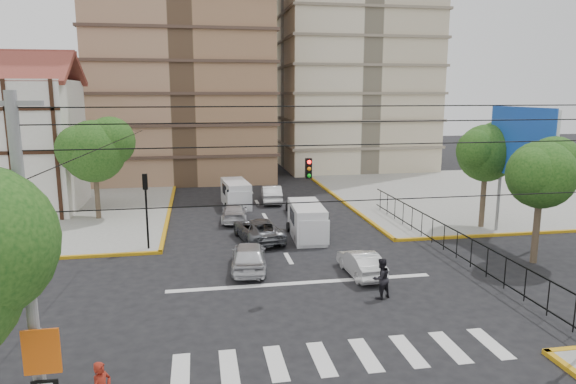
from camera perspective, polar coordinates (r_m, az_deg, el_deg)
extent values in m
plane|color=black|center=(24.20, 2.18, -11.07)|extent=(160.00, 160.00, 0.00)
cube|color=gray|center=(45.48, -29.36, -1.86)|extent=(26.00, 26.00, 0.15)
cube|color=gray|center=(49.53, 20.19, -0.16)|extent=(26.00, 26.00, 0.15)
cube|color=silver|center=(18.94, 6.21, -17.74)|extent=(12.00, 2.40, 0.01)
cube|color=silver|center=(25.29, 1.59, -10.06)|extent=(13.00, 0.40, 0.01)
cube|color=silver|center=(44.43, -28.74, 4.38)|extent=(10.00, 8.00, 10.00)
cube|color=maroon|center=(46.08, -28.68, 11.95)|extent=(10.80, 4.25, 2.65)
cylinder|color=slate|center=(33.05, 26.01, -2.25)|extent=(0.20, 0.20, 4.00)
cylinder|color=slate|center=(36.27, 22.33, -0.86)|extent=(0.20, 0.20, 4.00)
cube|color=silver|center=(34.06, 24.61, 5.06)|extent=(0.25, 6.00, 4.00)
cube|color=blue|center=(33.95, 24.33, 5.06)|extent=(0.08, 6.20, 4.20)
cylinder|color=#473828|center=(30.62, 25.90, -3.32)|extent=(0.36, 0.36, 4.20)
sphere|color=#144012|center=(30.11, 26.34, 1.75)|extent=(3.60, 3.60, 3.60)
sphere|color=#144012|center=(30.82, 27.45, 2.86)|extent=(2.88, 2.88, 2.88)
sphere|color=#144012|center=(29.43, 25.58, 1.98)|extent=(2.70, 2.70, 2.70)
cylinder|color=#473828|center=(36.82, 20.86, -0.45)|extent=(0.36, 0.36, 4.48)
sphere|color=#144012|center=(36.39, 21.18, 4.07)|extent=(3.80, 3.80, 3.80)
sphere|color=#144012|center=(37.09, 22.26, 4.99)|extent=(3.04, 3.04, 3.04)
sphere|color=#144012|center=(35.73, 20.40, 4.31)|extent=(2.85, 2.85, 2.85)
cylinder|color=#473828|center=(39.21, -20.47, 0.04)|extent=(0.36, 0.36, 4.20)
sphere|color=#144012|center=(38.80, -20.75, 4.25)|extent=(4.40, 4.40, 4.40)
sphere|color=#144012|center=(38.84, -19.14, 5.34)|extent=(3.52, 3.52, 3.52)
sphere|color=#144012|center=(38.66, -22.14, 4.46)|extent=(3.30, 3.30, 3.30)
cylinder|color=black|center=(30.71, -15.39, -2.94)|extent=(0.12, 0.12, 3.50)
cube|color=black|center=(30.27, -15.60, 1.11)|extent=(0.28, 0.22, 0.90)
sphere|color=#FF0C0C|center=(30.22, -15.63, 1.67)|extent=(0.17, 0.17, 0.17)
cube|color=black|center=(22.67, 2.28, 2.65)|extent=(0.28, 0.22, 0.90)
cylinder|color=black|center=(14.06, 10.15, -0.84)|extent=(18.00, 0.03, 0.03)
cylinder|color=slate|center=(14.28, -26.87, -8.37)|extent=(0.28, 0.28, 9.00)
cube|color=slate|center=(13.57, -28.41, 8.67)|extent=(1.40, 0.12, 0.12)
cube|color=#E5590C|center=(14.71, -25.71, -15.71)|extent=(0.90, 0.06, 1.20)
cube|color=silver|center=(32.61, 2.09, -3.23)|extent=(2.14, 4.78, 2.15)
cube|color=silver|center=(30.88, 2.82, -4.32)|extent=(1.84, 1.22, 1.50)
cube|color=black|center=(30.43, 2.96, -3.55)|extent=(1.73, 0.20, 0.84)
cylinder|color=black|center=(31.22, 1.05, -5.30)|extent=(0.25, 0.66, 0.66)
cylinder|color=black|center=(31.59, 4.23, -5.13)|extent=(0.25, 0.66, 0.66)
cylinder|color=black|center=(34.05, 0.08, -3.91)|extent=(0.25, 0.66, 0.66)
cylinder|color=black|center=(34.40, 3.01, -3.77)|extent=(0.25, 0.66, 0.66)
cube|color=silver|center=(41.73, -5.83, -0.18)|extent=(2.21, 4.64, 2.07)
cube|color=silver|center=(40.01, -5.63, -0.86)|extent=(1.80, 1.23, 1.44)
cube|color=black|center=(39.60, -5.60, -0.25)|extent=(1.66, 0.26, 0.81)
cylinder|color=black|center=(40.43, -6.86, -1.61)|extent=(0.25, 0.63, 0.63)
cylinder|color=black|center=(40.55, -4.45, -1.52)|extent=(0.25, 0.63, 0.63)
cylinder|color=black|center=(43.23, -7.08, -0.79)|extent=(0.25, 0.63, 0.63)
cylinder|color=black|center=(43.35, -4.83, -0.71)|extent=(0.25, 0.63, 0.63)
imported|color=silver|center=(26.89, -4.37, -7.08)|extent=(2.21, 4.60, 1.52)
imported|color=white|center=(26.35, 8.11, -7.83)|extent=(1.57, 3.94, 1.28)
imported|color=#55575D|center=(32.04, -3.32, -4.19)|extent=(3.09, 5.38, 1.41)
imported|color=silver|center=(36.99, -5.98, -2.27)|extent=(2.19, 4.50, 1.26)
imported|color=#28272A|center=(38.67, 1.27, -1.51)|extent=(1.80, 4.21, 1.42)
imported|color=silver|center=(43.06, -1.85, -0.19)|extent=(1.87, 4.53, 1.46)
imported|color=black|center=(23.59, 10.29, -9.42)|extent=(1.10, 0.98, 1.86)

